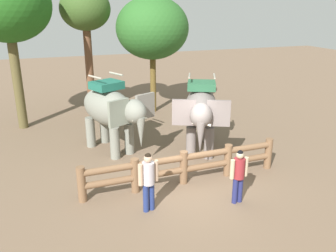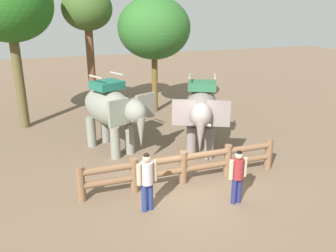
{
  "view_description": "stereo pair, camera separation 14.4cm",
  "coord_description": "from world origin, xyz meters",
  "px_view_note": "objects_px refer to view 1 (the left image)",
  "views": [
    {
      "loc": [
        -3.73,
        -8.78,
        5.24
      ],
      "look_at": [
        0.0,
        1.62,
        1.4
      ],
      "focal_mm": 37.66,
      "sensor_mm": 36.0,
      "label": 1
    },
    {
      "loc": [
        -3.59,
        -8.83,
        5.24
      ],
      "look_at": [
        0.0,
        1.62,
        1.4
      ],
      "focal_mm": 37.66,
      "sensor_mm": 36.0,
      "label": 2
    }
  ],
  "objects_px": {
    "tree_far_left": "(152,28)",
    "tree_back_center": "(7,6)",
    "elephant_center": "(201,110)",
    "tourist_man_in_blue": "(148,178)",
    "tourist_woman_in_black": "(239,173)",
    "elephant_near_left": "(111,110)",
    "log_fence": "(184,165)",
    "tree_far_right": "(85,12)"
  },
  "relations": [
    {
      "from": "log_fence",
      "to": "elephant_near_left",
      "type": "distance_m",
      "value": 3.68
    },
    {
      "from": "elephant_near_left",
      "to": "tree_far_right",
      "type": "xyz_separation_m",
      "value": [
        -0.03,
        5.17,
        3.26
      ]
    },
    {
      "from": "tourist_woman_in_black",
      "to": "tourist_man_in_blue",
      "type": "distance_m",
      "value": 2.47
    },
    {
      "from": "tree_far_left",
      "to": "elephant_center",
      "type": "bearing_deg",
      "value": -89.52
    },
    {
      "from": "tourist_woman_in_black",
      "to": "tourist_man_in_blue",
      "type": "bearing_deg",
      "value": 169.85
    },
    {
      "from": "tree_back_center",
      "to": "tourist_man_in_blue",
      "type": "bearing_deg",
      "value": -68.12
    },
    {
      "from": "tree_back_center",
      "to": "tree_far_right",
      "type": "distance_m",
      "value": 3.43
    },
    {
      "from": "elephant_center",
      "to": "tree_far_left",
      "type": "height_order",
      "value": "tree_far_left"
    },
    {
      "from": "tourist_man_in_blue",
      "to": "tree_back_center",
      "type": "relative_size",
      "value": 0.25
    },
    {
      "from": "log_fence",
      "to": "tree_far_left",
      "type": "height_order",
      "value": "tree_far_left"
    },
    {
      "from": "log_fence",
      "to": "elephant_near_left",
      "type": "bearing_deg",
      "value": 115.8
    },
    {
      "from": "elephant_center",
      "to": "tourist_man_in_blue",
      "type": "bearing_deg",
      "value": -132.72
    },
    {
      "from": "elephant_center",
      "to": "tree_far_right",
      "type": "height_order",
      "value": "tree_far_right"
    },
    {
      "from": "elephant_center",
      "to": "log_fence",
      "type": "bearing_deg",
      "value": -125.72
    },
    {
      "from": "log_fence",
      "to": "tourist_woman_in_black",
      "type": "distance_m",
      "value": 1.85
    },
    {
      "from": "tourist_woman_in_black",
      "to": "tree_far_right",
      "type": "relative_size",
      "value": 0.26
    },
    {
      "from": "log_fence",
      "to": "tourist_man_in_blue",
      "type": "distance_m",
      "value": 1.86
    },
    {
      "from": "log_fence",
      "to": "tree_far_left",
      "type": "relative_size",
      "value": 1.13
    },
    {
      "from": "tree_back_center",
      "to": "elephant_center",
      "type": "bearing_deg",
      "value": -39.3
    },
    {
      "from": "log_fence",
      "to": "elephant_near_left",
      "type": "xyz_separation_m",
      "value": [
        -1.54,
        3.19,
        1.01
      ]
    },
    {
      "from": "tree_far_left",
      "to": "elephant_near_left",
      "type": "bearing_deg",
      "value": -123.6
    },
    {
      "from": "log_fence",
      "to": "tourist_man_in_blue",
      "type": "bearing_deg",
      "value": -142.6
    },
    {
      "from": "log_fence",
      "to": "tree_back_center",
      "type": "height_order",
      "value": "tree_back_center"
    },
    {
      "from": "elephant_near_left",
      "to": "tourist_man_in_blue",
      "type": "relative_size",
      "value": 2.05
    },
    {
      "from": "log_fence",
      "to": "tree_far_left",
      "type": "distance_m",
      "value": 8.59
    },
    {
      "from": "tree_far_right",
      "to": "elephant_center",
      "type": "bearing_deg",
      "value": -63.94
    },
    {
      "from": "elephant_center",
      "to": "tree_back_center",
      "type": "relative_size",
      "value": 0.5
    },
    {
      "from": "elephant_near_left",
      "to": "tourist_man_in_blue",
      "type": "xyz_separation_m",
      "value": [
        0.09,
        -4.29,
        -0.65
      ]
    },
    {
      "from": "log_fence",
      "to": "tourist_man_in_blue",
      "type": "height_order",
      "value": "tourist_man_in_blue"
    },
    {
      "from": "tourist_woman_in_black",
      "to": "tree_back_center",
      "type": "xyz_separation_m",
      "value": [
        -5.78,
        8.78,
        4.25
      ]
    },
    {
      "from": "elephant_near_left",
      "to": "tourist_man_in_blue",
      "type": "distance_m",
      "value": 4.34
    },
    {
      "from": "tourist_man_in_blue",
      "to": "tree_far_right",
      "type": "bearing_deg",
      "value": 90.74
    },
    {
      "from": "log_fence",
      "to": "tree_back_center",
      "type": "distance_m",
      "value": 9.8
    },
    {
      "from": "tree_back_center",
      "to": "elephant_near_left",
      "type": "bearing_deg",
      "value": -51.2
    },
    {
      "from": "log_fence",
      "to": "tree_far_right",
      "type": "distance_m",
      "value": 9.52
    },
    {
      "from": "log_fence",
      "to": "tourist_woman_in_black",
      "type": "height_order",
      "value": "tourist_woman_in_black"
    },
    {
      "from": "tree_far_left",
      "to": "tree_back_center",
      "type": "xyz_separation_m",
      "value": [
        -6.25,
        -0.46,
        1.03
      ]
    },
    {
      "from": "log_fence",
      "to": "tree_far_right",
      "type": "height_order",
      "value": "tree_far_right"
    },
    {
      "from": "log_fence",
      "to": "tree_far_right",
      "type": "xyz_separation_m",
      "value": [
        -1.57,
        8.35,
        4.28
      ]
    },
    {
      "from": "elephant_near_left",
      "to": "tree_back_center",
      "type": "distance_m",
      "value": 6.29
    },
    {
      "from": "tourist_man_in_blue",
      "to": "tourist_woman_in_black",
      "type": "bearing_deg",
      "value": -10.15
    },
    {
      "from": "tree_far_right",
      "to": "tree_back_center",
      "type": "bearing_deg",
      "value": -160.89
    }
  ]
}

